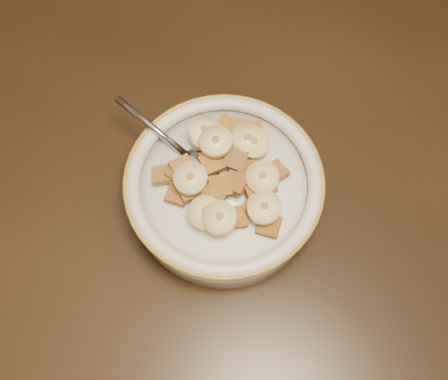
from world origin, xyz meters
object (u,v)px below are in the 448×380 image
at_px(table, 154,187).
at_px(chair, 413,40).
at_px(spoon, 200,166).
at_px(cereal_bowl, 224,193).

height_order(table, chair, chair).
xyz_separation_m(table, chair, (0.19, 0.54, -0.26)).
relative_size(chair, spoon, 21.60).
distance_m(chair, spoon, 0.63).
relative_size(cereal_bowl, spoon, 4.17).
bearing_deg(table, chair, 71.37).
distance_m(table, cereal_bowl, 0.09).
xyz_separation_m(table, spoon, (0.05, 0.02, 0.07)).
xyz_separation_m(chair, spoon, (-0.14, -0.52, 0.33)).
height_order(chair, spoon, chair).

